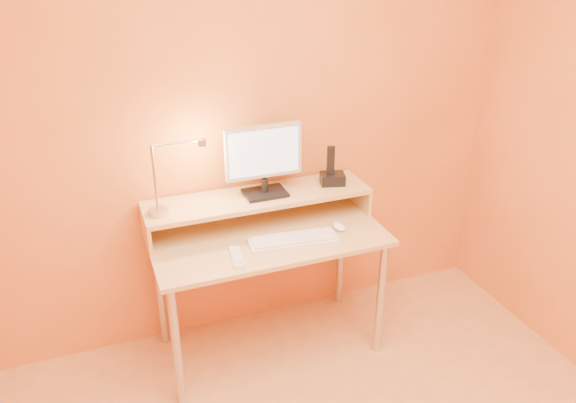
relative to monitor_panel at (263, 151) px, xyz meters
name	(u,v)px	position (x,y,z in m)	size (l,w,h in m)	color
wall_back	(246,118)	(-0.04, 0.16, 0.13)	(3.00, 0.04, 2.50)	#EE8643
desk_leg_fl	(177,348)	(-0.59, -0.41, -0.77)	(0.04, 0.04, 0.69)	#BABABB
desk_leg_fr	(381,299)	(0.51, -0.41, -0.77)	(0.04, 0.04, 0.69)	#BABABB
desk_leg_bl	(160,291)	(-0.59, 0.09, -0.77)	(0.04, 0.04, 0.69)	#BABABB
desk_leg_br	(340,254)	(0.51, 0.09, -0.77)	(0.04, 0.04, 0.69)	#BABABB
desk_lower	(268,237)	(-0.04, -0.16, -0.41)	(1.20, 0.60, 0.03)	tan
shelf_riser_left	(146,230)	(-0.63, -0.01, -0.33)	(0.02, 0.30, 0.14)	tan
shelf_riser_right	(358,194)	(0.55, -0.01, -0.33)	(0.02, 0.30, 0.14)	tan
desk_shelf	(258,198)	(-0.04, -0.01, -0.25)	(1.20, 0.30, 0.03)	tan
monitor_foot	(265,193)	(0.00, -0.01, -0.23)	(0.22, 0.16, 0.02)	black
monitor_neck	(265,185)	(0.00, -0.01, -0.19)	(0.04, 0.04, 0.07)	black
monitor_panel	(263,151)	(0.00, 0.00, 0.00)	(0.40, 0.04, 0.28)	silver
monitor_back	(262,150)	(0.00, 0.02, 0.00)	(0.36, 0.01, 0.23)	black
monitor_screen	(265,153)	(0.00, -0.02, 0.00)	(0.37, 0.00, 0.24)	silver
lamp_base	(159,212)	(-0.56, -0.04, -0.23)	(0.10, 0.10, 0.03)	#BABABB
lamp_post	(155,179)	(-0.56, -0.04, -0.05)	(0.01, 0.01, 0.33)	#BABABB
lamp_arm	(177,143)	(-0.44, -0.04, 0.12)	(0.01, 0.01, 0.24)	#BABABB
lamp_head	(202,143)	(-0.32, -0.04, 0.10)	(0.04, 0.04, 0.03)	#BABABB
lamp_bulb	(202,146)	(-0.32, -0.04, 0.09)	(0.03, 0.03, 0.00)	#FFEAC6
phone_dock	(332,179)	(0.39, -0.01, -0.21)	(0.13, 0.10, 0.06)	black
phone_handset	(331,160)	(0.38, -0.01, -0.10)	(0.04, 0.03, 0.16)	black
phone_led	(344,181)	(0.44, -0.06, -0.21)	(0.01, 0.00, 0.04)	blue
keyboard	(293,241)	(0.06, -0.28, -0.39)	(0.44, 0.14, 0.02)	white
mouse	(339,226)	(0.33, -0.23, -0.38)	(0.05, 0.10, 0.03)	white
remote_control	(237,257)	(-0.25, -0.33, -0.39)	(0.05, 0.18, 0.02)	white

